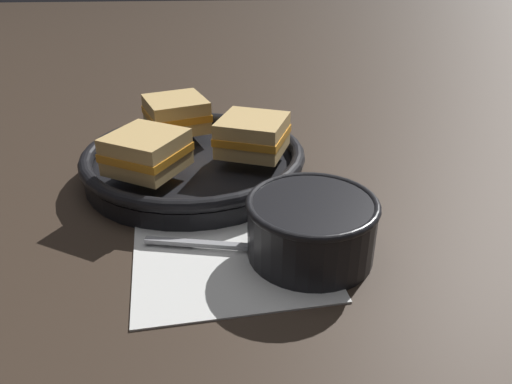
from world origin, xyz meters
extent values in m
plane|color=#382B21|center=(0.00, 0.00, 0.00)|extent=(4.00, 4.00, 0.00)
cube|color=white|center=(0.01, -0.05, 0.00)|extent=(0.22, 0.19, 0.00)
cylinder|color=black|center=(0.09, -0.04, 0.03)|extent=(0.13, 0.13, 0.06)
cylinder|color=gold|center=(0.09, -0.04, 0.05)|extent=(0.12, 0.12, 0.01)
torus|color=black|center=(0.09, -0.04, 0.06)|extent=(0.14, 0.14, 0.01)
cube|color=#9E9EA3|center=(-0.03, -0.03, 0.01)|extent=(0.12, 0.03, 0.01)
ellipsoid|color=#9E9EA3|center=(0.05, -0.04, 0.01)|extent=(0.06, 0.04, 0.01)
cylinder|color=black|center=(-0.04, 0.15, 0.01)|extent=(0.29, 0.29, 0.02)
torus|color=black|center=(-0.04, 0.15, 0.03)|extent=(0.30, 0.30, 0.02)
cube|color=#DBB26B|center=(0.04, 0.14, 0.05)|extent=(0.11, 0.11, 0.02)
cube|color=orange|center=(0.04, 0.14, 0.07)|extent=(0.11, 0.11, 0.01)
cube|color=#DBB26B|center=(0.04, 0.14, 0.08)|extent=(0.11, 0.11, 0.02)
cube|color=#DBB26B|center=(-0.07, 0.23, 0.05)|extent=(0.10, 0.10, 0.02)
cube|color=orange|center=(-0.07, 0.23, 0.07)|extent=(0.11, 0.11, 0.01)
cube|color=#DBB26B|center=(-0.07, 0.23, 0.08)|extent=(0.10, 0.10, 0.02)
cube|color=#DBB26B|center=(-0.09, 0.09, 0.05)|extent=(0.11, 0.11, 0.02)
cube|color=orange|center=(-0.09, 0.09, 0.07)|extent=(0.11, 0.12, 0.01)
cube|color=#DBB26B|center=(-0.09, 0.09, 0.08)|extent=(0.11, 0.11, 0.02)
camera|label=1|loc=(0.00, -0.47, 0.31)|focal=35.00mm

